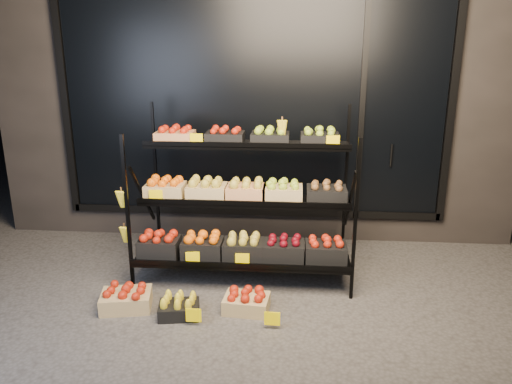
# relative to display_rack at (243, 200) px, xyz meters

# --- Properties ---
(ground) EXTENTS (24.00, 24.00, 0.00)m
(ground) POSITION_rel_display_rack_xyz_m (0.01, -0.60, -0.79)
(ground) COLOR #514F4C
(ground) RESTS_ON ground
(building) EXTENTS (6.00, 2.08, 3.50)m
(building) POSITION_rel_display_rack_xyz_m (0.01, 1.99, 0.96)
(building) COLOR #2D2826
(building) RESTS_ON ground
(display_rack) EXTENTS (2.18, 1.02, 1.66)m
(display_rack) POSITION_rel_display_rack_xyz_m (0.00, 0.00, 0.00)
(display_rack) COLOR black
(display_rack) RESTS_ON ground
(tag_floor_a) EXTENTS (0.13, 0.01, 0.12)m
(tag_floor_a) POSITION_rel_display_rack_xyz_m (-0.31, -1.00, -0.73)
(tag_floor_a) COLOR #FFDC00
(tag_floor_a) RESTS_ON ground
(tag_floor_b) EXTENTS (0.13, 0.01, 0.12)m
(tag_floor_b) POSITION_rel_display_rack_xyz_m (0.34, -1.00, -0.73)
(tag_floor_b) COLOR #FFDC00
(tag_floor_b) RESTS_ON ground
(floor_crate_left) EXTENTS (0.48, 0.39, 0.21)m
(floor_crate_left) POSITION_rel_display_rack_xyz_m (-0.97, -0.76, -0.69)
(floor_crate_left) COLOR tan
(floor_crate_left) RESTS_ON ground
(floor_crate_midleft) EXTENTS (0.38, 0.30, 0.18)m
(floor_crate_midleft) POSITION_rel_display_rack_xyz_m (-0.47, -0.85, -0.70)
(floor_crate_midleft) COLOR black
(floor_crate_midleft) RESTS_ON ground
(floor_crate_midright) EXTENTS (0.41, 0.32, 0.20)m
(floor_crate_midright) POSITION_rel_display_rack_xyz_m (0.10, -0.71, -0.69)
(floor_crate_midright) COLOR tan
(floor_crate_midright) RESTS_ON ground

